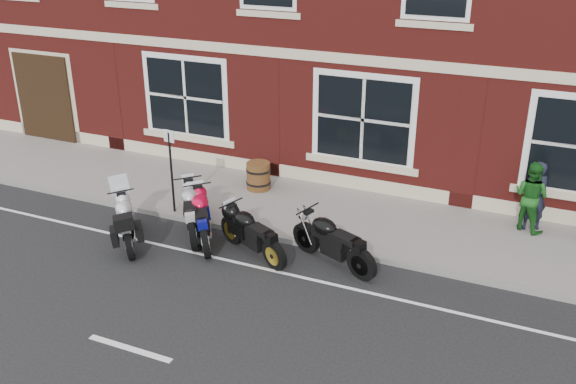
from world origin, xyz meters
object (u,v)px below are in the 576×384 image
at_px(moto_sport_silver, 194,209).
at_px(barrel_planter, 258,176).
at_px(pedestrian_left, 534,196).
at_px(pedestrian_right, 531,196).
at_px(moto_naked_black, 333,239).
at_px(parking_sign, 171,165).
at_px(moto_sport_red, 205,216).
at_px(moto_sport_black, 252,231).
at_px(moto_touring_silver, 128,219).

bearing_deg(moto_sport_silver, barrel_planter, 50.53).
height_order(pedestrian_left, pedestrian_right, same).
xyz_separation_m(moto_naked_black, barrel_planter, (-2.95, 2.60, -0.10)).
height_order(moto_naked_black, parking_sign, parking_sign).
bearing_deg(moto_sport_red, pedestrian_left, -7.66).
distance_m(moto_naked_black, pedestrian_right, 4.58).
bearing_deg(moto_sport_black, parking_sign, 96.27).
xyz_separation_m(moto_touring_silver, moto_sport_silver, (1.05, 0.97, 0.03)).
distance_m(moto_sport_black, barrel_planter, 3.19).
xyz_separation_m(moto_sport_silver, moto_naked_black, (3.28, -0.09, -0.01)).
relative_size(moto_sport_black, pedestrian_left, 1.21).
distance_m(moto_sport_red, moto_naked_black, 2.90).
height_order(moto_sport_red, pedestrian_left, pedestrian_left).
xyz_separation_m(moto_sport_black, moto_sport_silver, (-1.63, 0.39, 0.03)).
relative_size(moto_sport_black, parking_sign, 0.96).
bearing_deg(pedestrian_left, moto_sport_black, 5.39).
distance_m(pedestrian_right, barrel_planter, 6.44).
bearing_deg(moto_touring_silver, pedestrian_left, -12.65).
bearing_deg(moto_sport_silver, moto_naked_black, -33.46).
bearing_deg(moto_sport_red, barrel_planter, 57.43).
distance_m(moto_sport_black, parking_sign, 2.76).
relative_size(moto_naked_black, pedestrian_right, 1.30).
distance_m(moto_touring_silver, moto_sport_silver, 1.43).
distance_m(pedestrian_left, pedestrian_right, 0.09).
bearing_deg(pedestrian_right, moto_sport_black, 59.32).
bearing_deg(moto_touring_silver, moto_naked_black, -27.53).
bearing_deg(moto_sport_silver, moto_touring_silver, -169.24).
bearing_deg(moto_naked_black, moto_sport_silver, 111.58).
bearing_deg(pedestrian_right, pedestrian_left, -112.47).
height_order(moto_touring_silver, moto_naked_black, moto_touring_silver).
relative_size(moto_naked_black, parking_sign, 1.03).
height_order(moto_sport_red, parking_sign, parking_sign).
xyz_separation_m(pedestrian_left, pedestrian_right, (-0.07, -0.06, 0.00)).
xyz_separation_m(moto_touring_silver, moto_sport_red, (1.43, 0.77, 0.02)).
xyz_separation_m(pedestrian_left, parking_sign, (-7.69, -2.42, 0.36)).
xyz_separation_m(moto_sport_red, pedestrian_right, (6.37, 3.07, 0.35)).
xyz_separation_m(moto_touring_silver, barrel_planter, (1.38, 3.48, -0.07)).
xyz_separation_m(moto_touring_silver, parking_sign, (0.17, 1.48, 0.73)).
bearing_deg(moto_sport_red, moto_touring_silver, 174.76).
height_order(pedestrian_left, parking_sign, parking_sign).
height_order(moto_sport_red, barrel_planter, moto_sport_red).
distance_m(moto_sport_silver, moto_naked_black, 3.28).
bearing_deg(pedestrian_right, moto_touring_silver, 53.00).
bearing_deg(parking_sign, moto_naked_black, -1.09).
bearing_deg(moto_sport_silver, pedestrian_left, -8.66).
bearing_deg(parking_sign, barrel_planter, 65.97).
bearing_deg(barrel_planter, parking_sign, -121.11).
bearing_deg(moto_sport_black, pedestrian_left, -31.19).
height_order(moto_sport_black, moto_naked_black, moto_naked_black).
bearing_deg(pedestrian_right, moto_sport_silver, 49.84).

